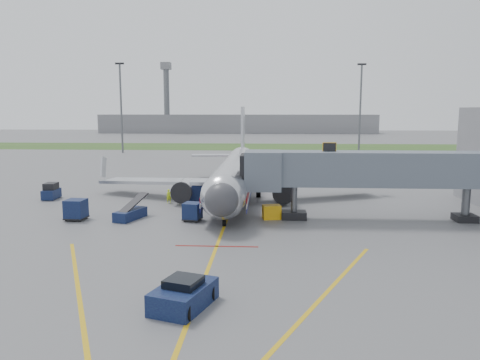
# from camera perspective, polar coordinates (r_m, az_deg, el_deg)

# --- Properties ---
(ground) EXTENTS (400.00, 400.00, 0.00)m
(ground) POSITION_cam_1_polar(r_m,az_deg,el_deg) (37.77, -2.20, -6.36)
(ground) COLOR #565659
(ground) RESTS_ON ground
(grass_strip) EXTENTS (300.00, 25.00, 0.01)m
(grass_strip) POSITION_cam_1_polar(r_m,az_deg,el_deg) (126.76, 1.78, 4.08)
(grass_strip) COLOR #2D4C1E
(grass_strip) RESTS_ON ground
(apron_markings) EXTENTS (21.52, 50.00, 0.01)m
(apron_markings) POSITION_cam_1_polar(r_m,az_deg,el_deg) (30.71, -3.56, -9.86)
(apron_markings) COLOR gold
(apron_markings) RESTS_ON ground
(airliner) EXTENTS (32.10, 35.67, 10.25)m
(airliner) POSITION_cam_1_polar(r_m,az_deg,el_deg) (52.18, -0.58, 0.74)
(airliner) COLOR silver
(airliner) RESTS_ON ground
(jet_bridge) EXTENTS (25.30, 4.00, 6.90)m
(jet_bridge) POSITION_cam_1_polar(r_m,az_deg,el_deg) (42.67, 15.91, 1.16)
(jet_bridge) COLOR slate
(jet_bridge) RESTS_ON ground
(light_mast_left) EXTENTS (2.00, 0.44, 20.40)m
(light_mast_left) POSITION_cam_1_polar(r_m,az_deg,el_deg) (111.53, -14.29, 8.77)
(light_mast_left) COLOR #595B60
(light_mast_left) RESTS_ON ground
(light_mast_right) EXTENTS (2.00, 0.44, 20.40)m
(light_mast_right) POSITION_cam_1_polar(r_m,az_deg,el_deg) (113.38, 14.46, 8.75)
(light_mast_right) COLOR #595B60
(light_mast_right) RESTS_ON ground
(distant_terminal) EXTENTS (120.00, 14.00, 8.00)m
(distant_terminal) POSITION_cam_1_polar(r_m,az_deg,el_deg) (206.86, -0.36, 6.88)
(distant_terminal) COLOR slate
(distant_terminal) RESTS_ON ground
(control_tower) EXTENTS (4.00, 4.00, 30.00)m
(control_tower) POSITION_cam_1_polar(r_m,az_deg,el_deg) (206.15, -8.95, 10.48)
(control_tower) COLOR #595B60
(control_tower) RESTS_ON ground
(pushback_tug) EXTENTS (3.23, 4.11, 1.50)m
(pushback_tug) POSITION_cam_1_polar(r_m,az_deg,el_deg) (23.97, -6.88, -13.72)
(pushback_tug) COLOR #0C0C35
(pushback_tug) RESTS_ON ground
(baggage_tug) EXTENTS (1.48, 2.63, 1.78)m
(baggage_tug) POSITION_cam_1_polar(r_m,az_deg,el_deg) (55.57, -22.03, -1.35)
(baggage_tug) COLOR #0C0C35
(baggage_tug) RESTS_ON ground
(baggage_cart_a) EXTENTS (1.76, 1.76, 1.61)m
(baggage_cart_a) POSITION_cam_1_polar(r_m,az_deg,el_deg) (41.57, -5.82, -3.85)
(baggage_cart_a) COLOR #0C0C35
(baggage_cart_a) RESTS_ON ground
(baggage_cart_b) EXTENTS (1.89, 1.89, 1.88)m
(baggage_cart_b) POSITION_cam_1_polar(r_m,az_deg,el_deg) (50.05, -5.33, -1.59)
(baggage_cart_b) COLOR #0C0C35
(baggage_cart_b) RESTS_ON ground
(baggage_cart_c) EXTENTS (1.82, 1.82, 1.84)m
(baggage_cart_c) POSITION_cam_1_polar(r_m,az_deg,el_deg) (44.14, -19.38, -3.42)
(baggage_cart_c) COLOR #0C0C35
(baggage_cart_c) RESTS_ON ground
(belt_loader) EXTENTS (2.37, 4.35, 2.05)m
(belt_loader) POSITION_cam_1_polar(r_m,az_deg,el_deg) (43.18, -13.20, -4.00)
(belt_loader) COLOR #0C0C35
(belt_loader) RESTS_ON ground
(ground_power_cart) EXTENTS (1.76, 1.34, 1.27)m
(ground_power_cart) POSITION_cam_1_polar(r_m,az_deg,el_deg) (42.16, 3.88, -3.92)
(ground_power_cart) COLOR #E4A20D
(ground_power_cart) RESTS_ON ground
(ramp_worker) EXTENTS (0.63, 0.52, 1.49)m
(ramp_worker) POSITION_cam_1_polar(r_m,az_deg,el_deg) (49.74, -8.66, -1.96)
(ramp_worker) COLOR #BEDD1A
(ramp_worker) RESTS_ON ground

